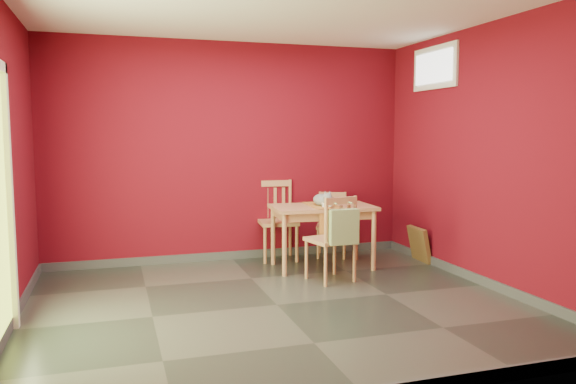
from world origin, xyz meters
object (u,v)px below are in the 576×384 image
object	(u,v)px
chair_far_right	(332,224)
chair_near	(333,238)
tote_bag	(344,227)
picture_frame	(419,244)
dining_table	(323,213)
chair_far_left	(277,219)
cat	(322,198)

from	to	relation	value
chair_far_right	chair_near	size ratio (longest dim) A/B	0.89
tote_bag	picture_frame	world-z (taller)	tote_bag
dining_table	chair_near	distance (m)	0.65
chair_far_left	tote_bag	size ratio (longest dim) A/B	2.29
dining_table	chair_far_right	distance (m)	0.70
picture_frame	cat	bearing A→B (deg)	178.55
chair_far_right	chair_near	xyz separation A→B (m)	(-0.47, -1.18, 0.05)
dining_table	cat	size ratio (longest dim) A/B	3.09
chair_far_left	tote_bag	distance (m)	1.48
chair_far_left	tote_bag	bearing A→B (deg)	-78.78
cat	dining_table	bearing A→B (deg)	83.77
chair_near	tote_bag	bearing A→B (deg)	-81.78
dining_table	picture_frame	distance (m)	1.34
chair_far_left	chair_near	world-z (taller)	chair_far_left
chair_far_left	picture_frame	distance (m)	1.79
chair_far_right	tote_bag	size ratio (longest dim) A/B	1.90
tote_bag	cat	world-z (taller)	cat
chair_far_left	chair_far_right	distance (m)	0.73
chair_far_left	tote_bag	world-z (taller)	chair_far_left
chair_near	picture_frame	size ratio (longest dim) A/B	2.14
dining_table	cat	world-z (taller)	cat
tote_bag	cat	xyz separation A→B (m)	(0.07, 0.81, 0.21)
dining_table	chair_far_left	world-z (taller)	chair_far_left
chair_far_right	picture_frame	bearing A→B (deg)	-34.28
cat	picture_frame	distance (m)	1.42
dining_table	tote_bag	world-z (taller)	tote_bag
cat	chair_far_right	bearing A→B (deg)	81.79
chair_far_right	tote_bag	xyz separation A→B (m)	(-0.44, -1.40, 0.21)
tote_bag	cat	bearing A→B (deg)	84.83
dining_table	chair_far_right	size ratio (longest dim) A/B	1.48
picture_frame	chair_near	bearing A→B (deg)	-157.98
cat	picture_frame	xyz separation A→B (m)	(1.28, -0.03, -0.62)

